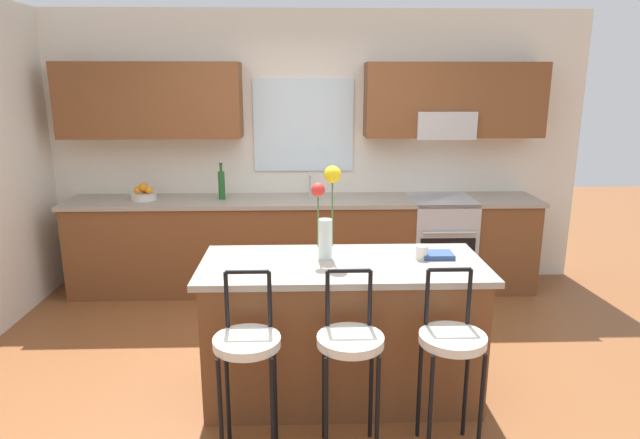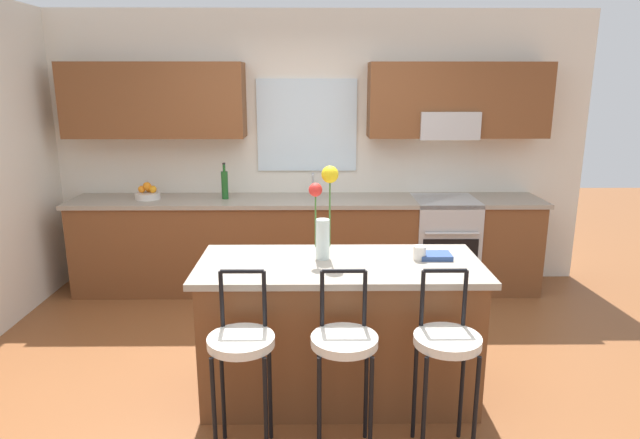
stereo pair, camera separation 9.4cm
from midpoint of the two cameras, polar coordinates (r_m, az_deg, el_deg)
name	(u,v)px [view 1 (the left image)]	position (r m, az deg, el deg)	size (l,w,h in m)	color
ground_plane	(306,375)	(4.06, -2.14, -15.80)	(14.00, 14.00, 0.00)	brown
back_wall_assembly	(306,135)	(5.53, -1.94, 8.77)	(5.60, 0.50, 2.70)	silver
counter_run	(305,244)	(5.45, -2.11, -2.51)	(4.56, 0.64, 0.92)	brown
sink_faucet	(310,182)	(5.45, -1.55, 3.94)	(0.02, 0.13, 0.23)	#B7BABC
oven_range	(440,244)	(5.58, 11.84, -2.46)	(0.60, 0.64, 0.92)	#B7BABC
kitchen_island	(342,329)	(3.64, 1.53, -11.28)	(1.79, 0.78, 0.92)	brown
bar_stool_near	(247,350)	(3.04, -8.45, -13.24)	(0.36, 0.36, 1.04)	black
bar_stool_middle	(350,348)	(3.03, 2.23, -13.22)	(0.36, 0.36, 1.04)	black
bar_stool_far	(452,347)	(3.11, 12.65, -12.76)	(0.36, 0.36, 1.04)	black
flower_vase	(326,211)	(3.46, -0.12, 0.85)	(0.19, 0.11, 0.60)	silver
mug_ceramic	(422,252)	(3.57, 9.77, -3.37)	(0.08, 0.08, 0.09)	silver
cookbook	(437,255)	(3.63, 11.33, -3.63)	(0.20, 0.15, 0.03)	navy
fruit_bowl_oranges	(144,194)	(5.55, -18.27, 2.51)	(0.24, 0.24, 0.16)	silver
bottle_olive_oil	(222,185)	(5.37, -10.66, 3.58)	(0.06, 0.06, 0.35)	#1E5923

